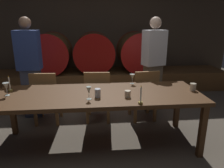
# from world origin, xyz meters

# --- Properties ---
(ground_plane) EXTENTS (9.18, 9.18, 0.00)m
(ground_plane) POSITION_xyz_m (0.00, 0.00, 0.00)
(ground_plane) COLOR brown
(back_wall) EXTENTS (7.06, 0.24, 2.56)m
(back_wall) POSITION_xyz_m (0.00, 3.11, 1.28)
(back_wall) COLOR #473A2D
(back_wall) RESTS_ON ground
(barrel_shelf) EXTENTS (6.35, 0.90, 0.45)m
(barrel_shelf) POSITION_xyz_m (0.00, 2.56, 0.23)
(barrel_shelf) COLOR brown
(barrel_shelf) RESTS_ON ground
(wine_barrel_left) EXTENTS (0.93, 0.90, 0.93)m
(wine_barrel_left) POSITION_xyz_m (-1.03, 2.56, 0.91)
(wine_barrel_left) COLOR brown
(wine_barrel_left) RESTS_ON barrel_shelf
(wine_barrel_center) EXTENTS (0.93, 0.90, 0.93)m
(wine_barrel_center) POSITION_xyz_m (-0.02, 2.56, 0.91)
(wine_barrel_center) COLOR brown
(wine_barrel_center) RESTS_ON barrel_shelf
(wine_barrel_right) EXTENTS (0.93, 0.90, 0.93)m
(wine_barrel_right) POSITION_xyz_m (1.03, 2.56, 0.91)
(wine_barrel_right) COLOR brown
(wine_barrel_right) RESTS_ON barrel_shelf
(dining_table) EXTENTS (2.66, 0.91, 0.74)m
(dining_table) POSITION_xyz_m (0.00, 0.10, 0.68)
(dining_table) COLOR #4C2D16
(dining_table) RESTS_ON ground
(chair_left) EXTENTS (0.42, 0.42, 0.88)m
(chair_left) POSITION_xyz_m (-0.82, 0.80, 0.49)
(chair_left) COLOR olive
(chair_left) RESTS_ON ground
(chair_center) EXTENTS (0.43, 0.43, 0.88)m
(chair_center) POSITION_xyz_m (0.01, 0.80, 0.49)
(chair_center) COLOR olive
(chair_center) RESTS_ON ground
(chair_right) EXTENTS (0.44, 0.44, 0.88)m
(chair_right) POSITION_xyz_m (0.78, 0.78, 0.49)
(chair_right) COLOR olive
(chair_right) RESTS_ON ground
(guest_left) EXTENTS (0.38, 0.25, 1.70)m
(guest_left) POSITION_xyz_m (-1.11, 1.13, 0.87)
(guest_left) COLOR #33384C
(guest_left) RESTS_ON ground
(guest_right) EXTENTS (0.44, 0.35, 1.71)m
(guest_right) POSITION_xyz_m (1.04, 1.21, 0.87)
(guest_right) COLOR brown
(guest_right) RESTS_ON ground
(candle_left) EXTENTS (0.05, 0.05, 0.22)m
(candle_left) POSITION_xyz_m (-1.15, 0.29, 0.81)
(candle_left) COLOR olive
(candle_left) RESTS_ON dining_table
(candle_right) EXTENTS (0.05, 0.05, 0.22)m
(candle_right) POSITION_xyz_m (0.47, -0.30, 0.81)
(candle_right) COLOR olive
(candle_right) RESTS_ON dining_table
(wine_glass_left) EXTENTS (0.07, 0.07, 0.17)m
(wine_glass_left) POSITION_xyz_m (-1.13, 0.13, 0.86)
(wine_glass_left) COLOR silver
(wine_glass_left) RESTS_ON dining_table
(wine_glass_center) EXTENTS (0.06, 0.06, 0.16)m
(wine_glass_center) POSITION_xyz_m (-0.11, -0.09, 0.85)
(wine_glass_center) COLOR silver
(wine_glass_center) RESTS_ON dining_table
(wine_glass_right) EXTENTS (0.08, 0.08, 0.15)m
(wine_glass_right) POSITION_xyz_m (0.52, 0.49, 0.85)
(wine_glass_right) COLOR silver
(wine_glass_right) RESTS_ON dining_table
(cup_left) EXTENTS (0.07, 0.07, 0.11)m
(cup_left) POSITION_xyz_m (-0.01, -0.03, 0.80)
(cup_left) COLOR silver
(cup_left) RESTS_ON dining_table
(cup_center) EXTENTS (0.07, 0.07, 0.08)m
(cup_center) POSITION_xyz_m (0.36, -0.06, 0.79)
(cup_center) COLOR beige
(cup_center) RESTS_ON dining_table
(cup_right) EXTENTS (0.08, 0.08, 0.10)m
(cup_right) POSITION_xyz_m (1.27, 0.11, 0.79)
(cup_right) COLOR beige
(cup_right) RESTS_ON dining_table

